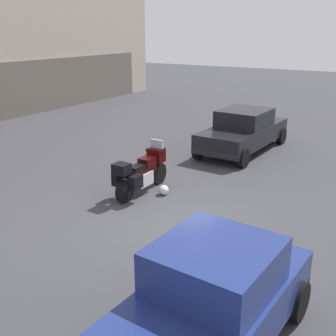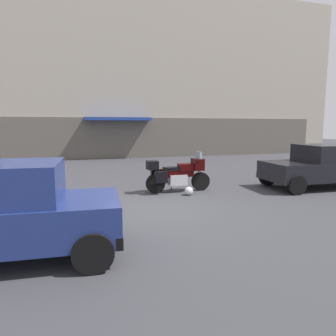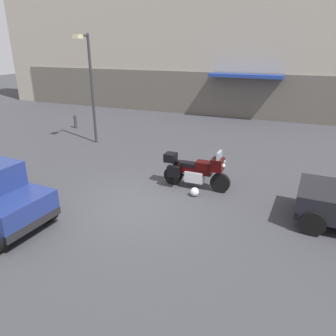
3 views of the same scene
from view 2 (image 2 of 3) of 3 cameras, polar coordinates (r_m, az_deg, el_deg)
ground_plane at (r=8.33m, az=-2.51°, el=-7.66°), size 80.00×80.00×0.00m
building_facade_rear at (r=22.75m, az=-12.19°, el=16.95°), size 36.51×3.40×11.89m
motorcycle at (r=10.34m, az=1.73°, el=-1.10°), size 2.26×0.76×1.36m
helmet at (r=9.94m, az=3.91°, el=-4.29°), size 0.28×0.28×0.28m
car_hatchback_near at (r=5.73m, az=-28.34°, el=-7.47°), size 3.95×1.99×1.64m
car_sedan_far at (r=12.50m, az=27.31°, el=0.33°), size 4.64×2.09×1.56m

